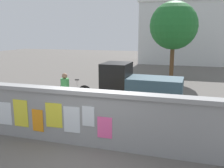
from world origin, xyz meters
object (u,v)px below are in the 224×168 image
object	(u,v)px
auto_rickshaw_truck	(137,84)
person_walking	(65,89)
motorcycle	(85,113)
tree_roadside	(174,26)
bicycle_near	(182,128)
bicycle_far	(74,91)

from	to	relation	value
auto_rickshaw_truck	person_walking	xyz separation A→B (m)	(-2.57, -2.06, 0.09)
motorcycle	tree_roadside	distance (m)	10.81
motorcycle	tree_roadside	xyz separation A→B (m)	(2.33, 10.05, 3.22)
person_walking	tree_roadside	xyz separation A→B (m)	(3.68, 8.87, 2.70)
auto_rickshaw_truck	bicycle_near	distance (m)	4.08
auto_rickshaw_truck	tree_roadside	xyz separation A→B (m)	(1.12, 6.80, 2.78)
motorcycle	bicycle_near	world-z (taller)	bicycle_near
motorcycle	bicycle_far	bearing A→B (deg)	120.90
auto_rickshaw_truck	bicycle_far	distance (m)	3.24
bicycle_far	person_walking	size ratio (longest dim) A/B	1.04
motorcycle	person_walking	world-z (taller)	person_walking
motorcycle	person_walking	distance (m)	1.88
person_walking	tree_roadside	distance (m)	9.97
person_walking	tree_roadside	size ratio (longest dim) A/B	0.30
bicycle_near	bicycle_far	xyz separation A→B (m)	(-5.28, 3.53, 0.00)
motorcycle	tree_roadside	size ratio (longest dim) A/B	0.36
auto_rickshaw_truck	person_walking	distance (m)	3.30
bicycle_near	motorcycle	bearing A→B (deg)	176.29
bicycle_near	tree_roadside	xyz separation A→B (m)	(-0.97, 10.27, 3.32)
auto_rickshaw_truck	bicycle_far	bearing A→B (deg)	178.81
tree_roadside	motorcycle	bearing A→B (deg)	-103.03
motorcycle	person_walking	xyz separation A→B (m)	(-1.36, 1.19, 0.52)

